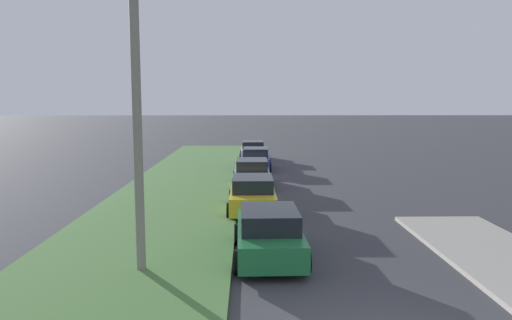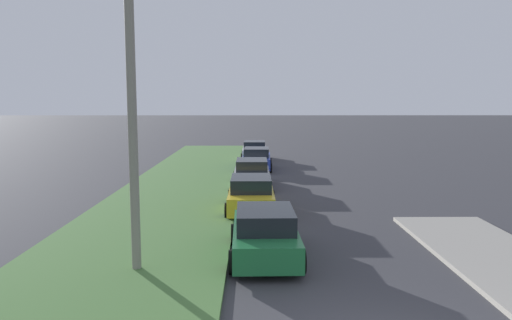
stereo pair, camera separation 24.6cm
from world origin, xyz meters
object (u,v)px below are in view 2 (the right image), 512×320
at_px(parked_car_green, 265,234).
at_px(streetlight, 146,106).
at_px(parked_car_blue, 257,159).
at_px(parked_car_yellow, 251,194).
at_px(parked_car_white, 254,151).
at_px(parked_car_silver, 252,173).

height_order(parked_car_green, streetlight, streetlight).
distance_m(parked_car_blue, streetlight, 19.86).
bearing_deg(parked_car_green, parked_car_yellow, 2.87).
relative_size(parked_car_green, parked_car_white, 1.01).
bearing_deg(parked_car_white, streetlight, 173.70).
xyz_separation_m(parked_car_yellow, streetlight, (-7.09, 2.66, 3.67)).
relative_size(parked_car_blue, parked_car_white, 1.01).
height_order(parked_car_silver, parked_car_blue, same).
height_order(parked_car_yellow, streetlight, streetlight).
bearing_deg(parked_car_white, parked_car_yellow, 179.63).
distance_m(parked_car_silver, parked_car_white, 11.81).
height_order(parked_car_yellow, parked_car_silver, same).
relative_size(parked_car_green, parked_car_blue, 1.00).
xyz_separation_m(parked_car_silver, streetlight, (-12.95, 2.68, 3.67)).
distance_m(parked_car_yellow, parked_car_blue, 12.20).
bearing_deg(parked_car_green, parked_car_blue, -0.83).
bearing_deg(parked_car_blue, parked_car_silver, 178.75).
bearing_deg(parked_car_yellow, parked_car_white, -0.69).
relative_size(parked_car_green, parked_car_yellow, 1.01).
distance_m(parked_car_green, parked_car_yellow, 5.91).
distance_m(parked_car_silver, parked_car_blue, 6.34).
bearing_deg(parked_car_white, parked_car_silver, 179.38).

